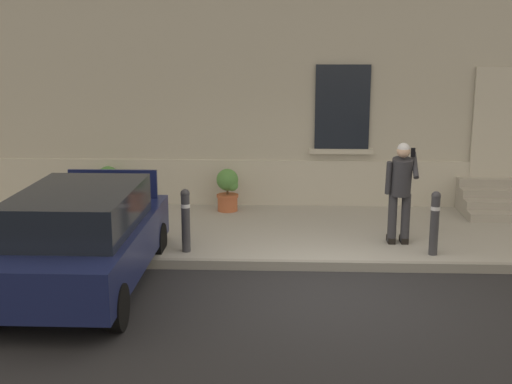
% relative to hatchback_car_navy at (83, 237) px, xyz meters
% --- Properties ---
extents(ground_plane, '(80.00, 80.00, 0.00)m').
position_rel_hatchback_car_navy_xyz_m(ground_plane, '(3.47, 0.00, -0.79)').
color(ground_plane, '#232326').
extents(sidewalk, '(24.00, 3.60, 0.15)m').
position_rel_hatchback_car_navy_xyz_m(sidewalk, '(3.47, 2.80, -0.71)').
color(sidewalk, '#99968E').
rests_on(sidewalk, ground).
extents(curb_edge, '(24.00, 0.12, 0.15)m').
position_rel_hatchback_car_navy_xyz_m(curb_edge, '(3.47, 0.94, -0.71)').
color(curb_edge, gray).
rests_on(curb_edge, ground).
extents(building_facade, '(24.00, 1.52, 7.50)m').
position_rel_hatchback_car_navy_xyz_m(building_facade, '(3.48, 5.29, 2.94)').
color(building_facade, '#B2AD9E').
rests_on(building_facade, ground).
extents(entrance_stoop, '(1.66, 1.28, 0.64)m').
position_rel_hatchback_car_navy_xyz_m(entrance_stoop, '(7.23, 4.12, -0.40)').
color(entrance_stoop, '#9E998E').
rests_on(entrance_stoop, sidewalk).
extents(hatchback_car_navy, '(1.79, 4.07, 1.50)m').
position_rel_hatchback_car_navy_xyz_m(hatchback_car_navy, '(0.00, 0.00, 0.00)').
color(hatchback_car_navy, '#161E4C').
rests_on(hatchback_car_navy, ground).
extents(bollard_near_person, '(0.15, 0.15, 1.04)m').
position_rel_hatchback_car_navy_xyz_m(bollard_near_person, '(5.26, 1.35, -0.08)').
color(bollard_near_person, '#333338').
rests_on(bollard_near_person, sidewalk).
extents(bollard_far_left, '(0.15, 0.15, 1.04)m').
position_rel_hatchback_car_navy_xyz_m(bollard_far_left, '(1.27, 1.35, -0.08)').
color(bollard_far_left, '#333338').
rests_on(bollard_far_left, sidewalk).
extents(person_on_phone, '(0.51, 0.50, 1.74)m').
position_rel_hatchback_car_navy_xyz_m(person_on_phone, '(4.80, 1.90, 0.36)').
color(person_on_phone, '#2D2D33').
rests_on(person_on_phone, sidewalk).
extents(planter_charcoal, '(0.44, 0.44, 0.86)m').
position_rel_hatchback_car_navy_xyz_m(planter_charcoal, '(-0.73, 4.24, -0.18)').
color(planter_charcoal, '#2D2D30').
rests_on(planter_charcoal, sidewalk).
extents(planter_terracotta, '(0.44, 0.44, 0.86)m').
position_rel_hatchback_car_navy_xyz_m(planter_terracotta, '(1.73, 4.05, -0.18)').
color(planter_terracotta, '#B25B38').
rests_on(planter_terracotta, sidewalk).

